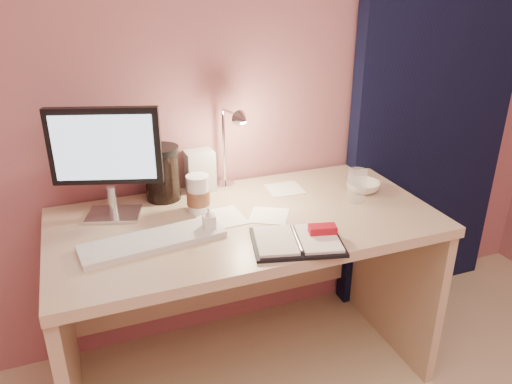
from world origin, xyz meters
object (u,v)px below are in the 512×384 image
object	(u,v)px
desk_lamp	(225,143)
desk	(240,260)
planner	(299,240)
clear_cup	(357,186)
dark_jar	(162,176)
keyboard	(153,241)
lotion_bottle	(209,220)
monitor	(107,153)
product_box	(200,171)
bowl	(363,187)
coffee_cup	(198,194)

from	to	relation	value
desk_lamp	desk	bearing A→B (deg)	-102.19
planner	clear_cup	size ratio (longest dim) A/B	2.63
desk	clear_cup	xyz separation A→B (m)	(0.45, -0.09, 0.29)
dark_jar	planner	bearing A→B (deg)	-55.89
keyboard	planner	world-z (taller)	planner
desk	lotion_bottle	distance (m)	0.34
monitor	keyboard	distance (m)	0.36
lotion_bottle	product_box	size ratio (longest dim) A/B	0.55
keyboard	bowl	distance (m)	0.89
bowl	dark_jar	bearing A→B (deg)	163.92
desk_lamp	monitor	bearing A→B (deg)	171.44
planner	lotion_bottle	world-z (taller)	lotion_bottle
keyboard	coffee_cup	world-z (taller)	coffee_cup
desk	clear_cup	distance (m)	0.55
planner	product_box	distance (m)	0.58
desk	clear_cup	bearing A→B (deg)	-11.13
clear_cup	dark_jar	world-z (taller)	dark_jar
monitor	planner	world-z (taller)	monitor
keyboard	desk_lamp	bearing A→B (deg)	33.02
keyboard	coffee_cup	bearing A→B (deg)	35.58
coffee_cup	clear_cup	distance (m)	0.61
monitor	desk	bearing A→B (deg)	3.66
lotion_bottle	dark_jar	xyz separation A→B (m)	(-0.09, 0.33, 0.05)
monitor	clear_cup	size ratio (longest dim) A/B	3.18
monitor	lotion_bottle	world-z (taller)	monitor
coffee_cup	clear_cup	size ratio (longest dim) A/B	1.09
planner	coffee_cup	world-z (taller)	coffee_cup
dark_jar	product_box	distance (m)	0.16
lotion_bottle	desk_lamp	size ratio (longest dim) A/B	0.27
monitor	product_box	size ratio (longest dim) A/B	2.43
dark_jar	keyboard	bearing A→B (deg)	-106.91
keyboard	lotion_bottle	size ratio (longest dim) A/B	5.08
keyboard	planner	size ratio (longest dim) A/B	1.40
planner	clear_cup	world-z (taller)	clear_cup
product_box	desk_lamp	distance (m)	0.18
coffee_cup	keyboard	bearing A→B (deg)	-137.53
desk	coffee_cup	world-z (taller)	coffee_cup
bowl	clear_cup	bearing A→B (deg)	-137.92
dark_jar	product_box	world-z (taller)	dark_jar
keyboard	dark_jar	distance (m)	0.37
clear_cup	dark_jar	bearing A→B (deg)	157.42
keyboard	lotion_bottle	distance (m)	0.20
planner	desk	bearing A→B (deg)	122.18
planner	dark_jar	xyz separation A→B (m)	(-0.35, 0.51, 0.08)
keyboard	planner	bearing A→B (deg)	-27.41
bowl	planner	bearing A→B (deg)	-145.67
desk	bowl	distance (m)	0.58
lotion_bottle	desk_lamp	world-z (taller)	desk_lamp
clear_cup	bowl	size ratio (longest dim) A/B	0.95
coffee_cup	lotion_bottle	distance (m)	0.18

